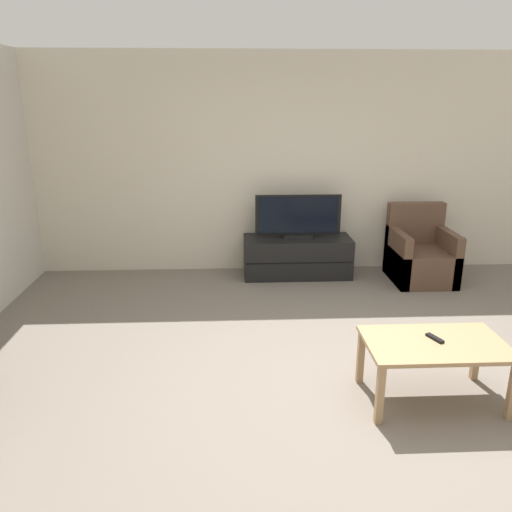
{
  "coord_description": "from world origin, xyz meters",
  "views": [
    {
      "loc": [
        -0.83,
        -3.42,
        2.14
      ],
      "look_at": [
        -0.63,
        0.67,
        0.85
      ],
      "focal_mm": 35.0,
      "sensor_mm": 36.0,
      "label": 1
    }
  ],
  "objects": [
    {
      "name": "ground_plane",
      "position": [
        0.0,
        0.0,
        0.0
      ],
      "size": [
        24.0,
        24.0,
        0.0
      ],
      "primitive_type": "plane",
      "color": "slate"
    },
    {
      "name": "wall_back",
      "position": [
        0.0,
        2.86,
        1.35
      ],
      "size": [
        12.0,
        0.06,
        2.7
      ],
      "color": "beige",
      "rests_on": "ground"
    },
    {
      "name": "tv_stand",
      "position": [
        -0.03,
        2.53,
        0.25
      ],
      "size": [
        1.33,
        0.53,
        0.49
      ],
      "color": "black",
      "rests_on": "ground"
    },
    {
      "name": "tv",
      "position": [
        -0.03,
        2.53,
        0.74
      ],
      "size": [
        1.05,
        0.18,
        0.54
      ],
      "color": "black",
      "rests_on": "tv_stand"
    },
    {
      "name": "armchair",
      "position": [
        1.46,
        2.3,
        0.29
      ],
      "size": [
        0.7,
        0.76,
        0.91
      ],
      "color": "brown",
      "rests_on": "ground"
    },
    {
      "name": "coffee_table",
      "position": [
        0.62,
        -0.25,
        0.41
      ],
      "size": [
        1.0,
        0.61,
        0.47
      ],
      "color": "#A37F56",
      "rests_on": "ground"
    },
    {
      "name": "remote",
      "position": [
        0.63,
        -0.21,
        0.48
      ],
      "size": [
        0.09,
        0.15,
        0.02
      ],
      "rotation": [
        0.0,
        0.0,
        0.39
      ],
      "color": "black",
      "rests_on": "coffee_table"
    }
  ]
}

